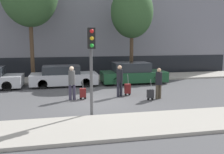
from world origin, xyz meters
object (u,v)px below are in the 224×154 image
Objects in this scene: trolley_right at (150,94)px; pedestrian_right at (159,82)px; parked_car_1 at (64,76)px; trolley_left at (83,93)px; parked_car_2 at (133,74)px; trolley_center at (128,89)px; pedestrian_center at (120,79)px; bare_tree_near_crossing at (132,12)px; traffic_light at (91,54)px; parked_bicycle at (136,72)px; pedestrian_left at (72,81)px.

pedestrian_right is at bearing 19.81° from trolley_right.
parked_car_1 is 3.90× the size of trolley_left.
parked_car_2 is 2.80× the size of pedestrian_right.
parked_car_2 is 3.83× the size of trolley_center.
pedestrian_center is at bearing 135.12° from pedestrian_right.
bare_tree_near_crossing reaches higher than trolley_right.
trolley_left is at bearing -77.16° from parked_car_1.
parked_car_1 is 4.03× the size of trolley_right.
trolley_left is 0.16× the size of bare_tree_near_crossing.
parked_car_2 is at bearing 61.63° from traffic_light.
pedestrian_right reaches higher than trolley_right.
parked_bicycle is (4.74, 6.00, 0.15)m from trolley_left.
parked_car_2 is 2.57× the size of parked_bicycle.
pedestrian_center is 0.48× the size of traffic_light.
pedestrian_right is 4.77m from traffic_light.
traffic_light is (-3.82, -7.08, 1.86)m from parked_car_2.
trolley_left is at bearing 91.62° from traffic_light.
traffic_light reaches higher than parked_bicycle.
pedestrian_right is at bearing -90.09° from parked_car_2.
parked_car_2 is 4.74m from pedestrian_right.
parked_bicycle is at bearing -137.84° from pedestrian_center.
trolley_left is at bearing 150.14° from pedestrian_right.
parked_car_2 is at bearing -112.86° from parked_bicycle.
trolley_left is at bearing 179.93° from pedestrian_left.
parked_car_1 is 0.63× the size of bare_tree_near_crossing.
trolley_left is at bearing -170.97° from trolley_center.
pedestrian_center is at bearing 141.94° from trolley_right.
pedestrian_left is 0.49× the size of traffic_light.
parked_car_2 is at bearing 83.90° from trolley_right.
pedestrian_right is (4.45, -0.69, -0.08)m from pedestrian_left.
trolley_right is (-0.53, -4.92, -0.36)m from parked_car_2.
parked_car_1 is 0.96× the size of parked_car_2.
parked_car_1 is at bearing -85.60° from pedestrian_left.
parked_car_1 is 2.68× the size of pedestrian_right.
pedestrian_left is at bearing -130.24° from bare_tree_near_crossing.
parked_bicycle is at bearing 33.08° from bare_tree_near_crossing.
pedestrian_left is 0.99× the size of parked_bicycle.
pedestrian_left is at bearing 101.83° from traffic_light.
pedestrian_center is 2.08m from pedestrian_right.
bare_tree_near_crossing reaches higher than pedestrian_left.
bare_tree_near_crossing is (0.90, 6.59, 4.75)m from trolley_right.
pedestrian_center reaches higher than trolley_center.
pedestrian_right is 6.76m from parked_bicycle.
parked_car_2 is 4.96m from trolley_right.
pedestrian_center is at bearing -112.35° from bare_tree_near_crossing.
bare_tree_near_crossing is at bearing 64.37° from traffic_light.
parked_car_2 reaches higher than trolley_right.
pedestrian_right is (4.81, -4.68, 0.28)m from parked_car_1.
traffic_light is (-2.44, -3.45, 2.16)m from trolley_center.
trolley_right is (3.38, -0.88, -0.02)m from trolley_left.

